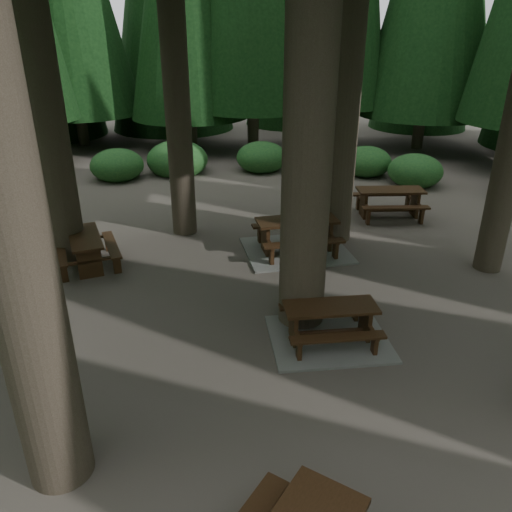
{
  "coord_description": "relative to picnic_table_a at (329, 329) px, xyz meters",
  "views": [
    {
      "loc": [
        -0.86,
        -7.79,
        5.03
      ],
      "look_at": [
        0.01,
        0.79,
        1.1
      ],
      "focal_mm": 35.0,
      "sensor_mm": 36.0,
      "label": 1
    }
  ],
  "objects": [
    {
      "name": "ground",
      "position": [
        -1.17,
        0.52,
        -0.23
      ],
      "size": [
        80.0,
        80.0,
        0.0
      ],
      "primitive_type": "plane",
      "color": "#524943",
      "rests_on": "ground"
    },
    {
      "name": "picnic_table_a",
      "position": [
        0.0,
        0.0,
        0.0
      ],
      "size": [
        2.08,
        1.73,
        0.7
      ],
      "rotation": [
        0.0,
        0.0,
        0.01
      ],
      "color": "gray",
      "rests_on": "ground"
    },
    {
      "name": "picnic_table_b",
      "position": [
        -4.86,
        3.59,
        0.26
      ],
      "size": [
        1.81,
        2.03,
        0.74
      ],
      "rotation": [
        0.0,
        0.0,
        1.87
      ],
      "color": "#352010",
      "rests_on": "ground"
    },
    {
      "name": "picnic_table_c",
      "position": [
        0.1,
        3.88,
        0.07
      ],
      "size": [
        2.69,
        2.3,
        0.85
      ],
      "rotation": [
        0.0,
        0.0,
        0.1
      ],
      "color": "gray",
      "rests_on": "ground"
    },
    {
      "name": "picnic_table_d",
      "position": [
        3.25,
        6.14,
        0.32
      ],
      "size": [
        1.99,
        1.65,
        0.82
      ],
      "rotation": [
        0.0,
        0.0,
        -0.07
      ],
      "color": "#352010",
      "rests_on": "ground"
    },
    {
      "name": "shrub_ring",
      "position": [
        -0.47,
        1.27,
        0.17
      ],
      "size": [
        23.86,
        24.64,
        1.49
      ],
      "color": "#1C5426",
      "rests_on": "ground"
    }
  ]
}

